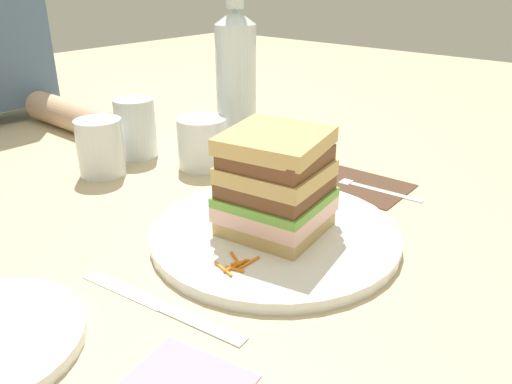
# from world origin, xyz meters

# --- Properties ---
(ground_plane) EXTENTS (3.00, 3.00, 0.00)m
(ground_plane) POSITION_xyz_m (0.00, 0.00, 0.00)
(ground_plane) COLOR #C6B289
(main_plate) EXTENTS (0.30, 0.30, 0.01)m
(main_plate) POSITION_xyz_m (0.02, -0.03, 0.01)
(main_plate) COLOR white
(main_plate) RESTS_ON ground_plane
(sandwich) EXTENTS (0.13, 0.13, 0.12)m
(sandwich) POSITION_xyz_m (0.02, -0.03, 0.07)
(sandwich) COLOR tan
(sandwich) RESTS_ON main_plate
(carrot_shred_0) EXTENTS (0.01, 0.02, 0.00)m
(carrot_shred_0) POSITION_xyz_m (-0.08, -0.05, 0.01)
(carrot_shred_0) COLOR orange
(carrot_shred_0) RESTS_ON main_plate
(carrot_shred_1) EXTENTS (0.03, 0.01, 0.00)m
(carrot_shred_1) POSITION_xyz_m (-0.07, -0.05, 0.02)
(carrot_shred_1) COLOR orange
(carrot_shred_1) RESTS_ON main_plate
(carrot_shred_2) EXTENTS (0.01, 0.03, 0.00)m
(carrot_shred_2) POSITION_xyz_m (-0.08, -0.04, 0.01)
(carrot_shred_2) COLOR orange
(carrot_shred_2) RESTS_ON main_plate
(carrot_shred_3) EXTENTS (0.03, 0.00, 0.00)m
(carrot_shred_3) POSITION_xyz_m (-0.06, -0.06, 0.01)
(carrot_shred_3) COLOR orange
(carrot_shred_3) RESTS_ON main_plate
(carrot_shred_4) EXTENTS (0.02, 0.03, 0.00)m
(carrot_shred_4) POSITION_xyz_m (-0.06, -0.04, 0.01)
(carrot_shred_4) COLOR orange
(carrot_shred_4) RESTS_ON main_plate
(carrot_shred_5) EXTENTS (0.02, 0.01, 0.00)m
(carrot_shred_5) POSITION_xyz_m (-0.06, -0.05, 0.01)
(carrot_shred_5) COLOR orange
(carrot_shred_5) RESTS_ON main_plate
(carrot_shred_6) EXTENTS (0.02, 0.01, 0.00)m
(carrot_shred_6) POSITION_xyz_m (0.09, -0.01, 0.02)
(carrot_shred_6) COLOR orange
(carrot_shred_6) RESTS_ON main_plate
(carrot_shred_7) EXTENTS (0.00, 0.03, 0.00)m
(carrot_shred_7) POSITION_xyz_m (0.10, -0.01, 0.01)
(carrot_shred_7) COLOR orange
(carrot_shred_7) RESTS_ON main_plate
(carrot_shred_8) EXTENTS (0.01, 0.03, 0.00)m
(carrot_shred_8) POSITION_xyz_m (0.10, 0.00, 0.01)
(carrot_shred_8) COLOR orange
(carrot_shred_8) RESTS_ON main_plate
(carrot_shred_9) EXTENTS (0.03, 0.01, 0.00)m
(carrot_shred_9) POSITION_xyz_m (0.10, -0.02, 0.01)
(carrot_shred_9) COLOR orange
(carrot_shred_9) RESTS_ON main_plate
(carrot_shred_10) EXTENTS (0.02, 0.01, 0.00)m
(carrot_shred_10) POSITION_xyz_m (0.10, -0.01, 0.01)
(carrot_shred_10) COLOR orange
(carrot_shred_10) RESTS_ON main_plate
(carrot_shred_11) EXTENTS (0.01, 0.02, 0.00)m
(carrot_shred_11) POSITION_xyz_m (0.11, -0.03, 0.02)
(carrot_shred_11) COLOR orange
(carrot_shred_11) RESTS_ON main_plate
(napkin_dark) EXTENTS (0.12, 0.17, 0.00)m
(napkin_dark) POSITION_xyz_m (0.23, -0.01, 0.00)
(napkin_dark) COLOR #4C3323
(napkin_dark) RESTS_ON ground_plane
(fork) EXTENTS (0.03, 0.17, 0.00)m
(fork) POSITION_xyz_m (0.23, -0.03, 0.00)
(fork) COLOR silver
(fork) RESTS_ON napkin_dark
(knife) EXTENTS (0.04, 0.20, 0.00)m
(knife) POSITION_xyz_m (-0.16, -0.03, 0.00)
(knife) COLOR silver
(knife) RESTS_ON ground_plane
(juice_glass) EXTENTS (0.08, 0.08, 0.08)m
(juice_glass) POSITION_xyz_m (0.13, 0.21, 0.03)
(juice_glass) COLOR white
(juice_glass) RESTS_ON ground_plane
(water_bottle) EXTENTS (0.07, 0.07, 0.28)m
(water_bottle) POSITION_xyz_m (0.24, 0.24, 0.12)
(water_bottle) COLOR silver
(water_bottle) RESTS_ON ground_plane
(empty_tumbler_0) EXTENTS (0.07, 0.07, 0.10)m
(empty_tumbler_0) POSITION_xyz_m (0.10, 0.34, 0.05)
(empty_tumbler_0) COLOR silver
(empty_tumbler_0) RESTS_ON ground_plane
(empty_tumbler_1) EXTENTS (0.07, 0.07, 0.09)m
(empty_tumbler_1) POSITION_xyz_m (0.01, 0.31, 0.04)
(empty_tumbler_1) COLOR silver
(empty_tumbler_1) RESTS_ON ground_plane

